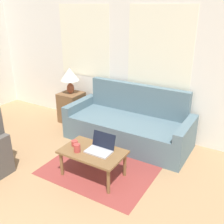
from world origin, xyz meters
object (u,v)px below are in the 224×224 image
object	(u,v)px
laptop	(101,147)
cup_yellow	(75,143)
cup_navy	(77,148)
couch	(129,126)
table_lamp	(70,76)
coffee_table	(93,154)

from	to	relation	value
laptop	cup_yellow	xyz separation A→B (m)	(-0.38, -0.07, -0.01)
laptop	cup_navy	size ratio (longest dim) A/B	3.08
couch	table_lamp	xyz separation A→B (m)	(-1.36, 0.13, 0.66)
laptop	cup_navy	world-z (taller)	laptop
table_lamp	coffee_table	bearing A→B (deg)	-42.59
cup_navy	cup_yellow	size ratio (longest dim) A/B	1.23
laptop	cup_navy	bearing A→B (deg)	-145.24
couch	laptop	distance (m)	1.12
cup_navy	cup_yellow	xyz separation A→B (m)	(-0.13, 0.11, -0.02)
couch	cup_navy	size ratio (longest dim) A/B	19.16
couch	cup_yellow	world-z (taller)	couch
coffee_table	laptop	bearing A→B (deg)	34.59
table_lamp	cup_yellow	size ratio (longest dim) A/B	5.58
coffee_table	laptop	distance (m)	0.15
table_lamp	coffee_table	size ratio (longest dim) A/B	0.58
table_lamp	coffee_table	world-z (taller)	table_lamp
couch	laptop	xyz separation A→B (m)	(0.13, -1.10, 0.17)
coffee_table	cup_yellow	world-z (taller)	cup_yellow
coffee_table	cup_yellow	xyz separation A→B (m)	(-0.29, -0.01, 0.08)
cup_navy	laptop	bearing A→B (deg)	34.76
couch	table_lamp	distance (m)	1.51
table_lamp	cup_navy	bearing A→B (deg)	-48.68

